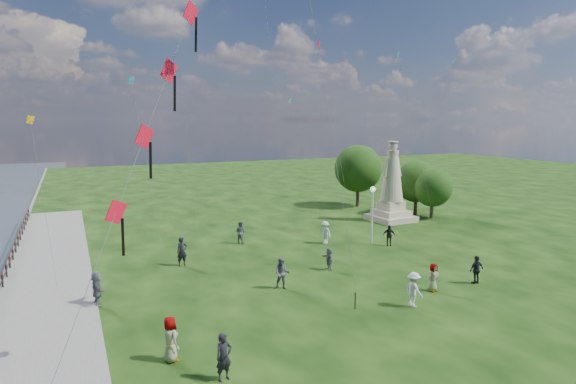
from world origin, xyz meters
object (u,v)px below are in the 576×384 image
person_2 (414,290)px  person_8 (325,232)px  person_4 (433,277)px  person_1 (282,273)px  statue (392,191)px  person_6 (182,252)px  person_3 (476,270)px  person_9 (389,235)px  person_0 (224,357)px  person_10 (170,339)px  person_11 (329,259)px  lamppost (373,203)px  person_5 (97,288)px  person_7 (240,232)px

person_2 → person_8: person_2 is taller
person_2 → person_4: 2.84m
person_1 → statue: bearing=65.5°
person_6 → person_4: bearing=-47.6°
statue → person_3: statue is taller
person_9 → person_3: bearing=-62.5°
statue → person_0: statue is taller
person_4 → statue: bearing=50.8°
person_8 → person_10: (-14.68, -13.72, 0.03)m
person_0 → person_10: (-1.53, 2.27, 0.02)m
person_11 → person_6: bearing=-116.1°
person_11 → lamppost: bearing=128.3°
statue → lamppost: 9.53m
person_5 → person_2: bearing=-119.0°
person_8 → person_11: size_ratio=1.22×
person_9 → person_11: person_9 is taller
person_5 → person_10: person_5 is taller
person_4 → person_8: (-0.41, 11.85, 0.09)m
person_0 → person_4: 14.18m
person_1 → person_7: (1.23, 10.83, -0.04)m
person_7 → person_10: 18.71m
person_0 → person_7: 20.15m
lamppost → person_1: 12.41m
person_7 → lamppost: bearing=-152.3°
person_9 → person_10: (-18.88, -11.14, 0.12)m
person_3 → person_6: person_6 is taller
lamppost → person_11: (-6.23, -4.28, -2.55)m
person_2 → person_8: (2.08, 13.21, -0.03)m
lamppost → person_8: bearing=152.1°
person_4 → person_9: 10.01m
person_2 → person_3: 5.84m
lamppost → person_10: bearing=-146.1°
person_0 → person_1: 9.97m
statue → person_6: statue is taller
person_0 → person_10: bearing=109.9°
person_1 → person_2: size_ratio=1.01×
person_6 → person_9: size_ratio=1.20×
person_1 → person_10: person_1 is taller
person_0 → person_5: person_5 is taller
person_2 → person_6: bearing=31.4°
person_5 → statue: bearing=-71.4°
lamppost → person_8: (-3.20, 1.69, -2.39)m
lamppost → person_7: (-9.21, 4.55, -2.40)m
person_7 → person_8: bearing=-151.5°
person_3 → person_9: person_3 is taller
statue → lamppost: size_ratio=1.67×
lamppost → person_6: lamppost is taller
lamppost → person_3: lamppost is taller
statue → person_1: (-17.23, -12.96, -1.95)m
person_6 → person_9: bearing=-10.8°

